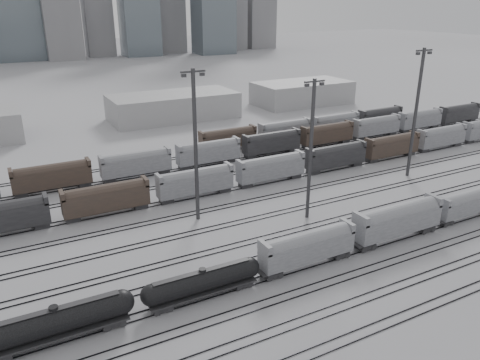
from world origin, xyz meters
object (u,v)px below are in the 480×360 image
hopper_car_a (307,246)px  tank_car_b (203,282)px  hopper_car_c (468,202)px  light_mast_c (311,147)px  tank_car_a (56,322)px  hopper_car_b (398,219)px

hopper_car_a → tank_car_b: bearing=180.0°
hopper_car_c → light_mast_c: (-24.39, 13.27, 9.86)m
tank_car_b → hopper_car_c: bearing=0.0°
tank_car_a → hopper_car_a: hopper_car_a is taller
tank_car_b → light_mast_c: light_mast_c is taller
tank_car_a → light_mast_c: size_ratio=0.73×
tank_car_b → hopper_car_a: bearing=-0.0°
light_mast_c → hopper_car_b: bearing=-59.9°
hopper_car_a → hopper_car_b: 17.27m
tank_car_a → hopper_car_c: (67.77, 0.00, 0.46)m
hopper_car_b → hopper_car_a: bearing=-180.0°
tank_car_b → hopper_car_a: (16.15, -0.00, 0.94)m
tank_car_a → light_mast_c: light_mast_c is taller
tank_car_a → tank_car_b: 17.66m
light_mast_c → tank_car_b: bearing=-152.7°
tank_car_a → tank_car_b: tank_car_a is taller
tank_car_b → hopper_car_b: 33.44m
hopper_car_a → hopper_car_c: bearing=0.0°
tank_car_a → light_mast_c: bearing=17.0°
tank_car_a → hopper_car_a: (33.81, -0.00, 0.74)m
hopper_car_c → tank_car_b: bearing=180.0°
hopper_car_a → light_mast_c: light_mast_c is taller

